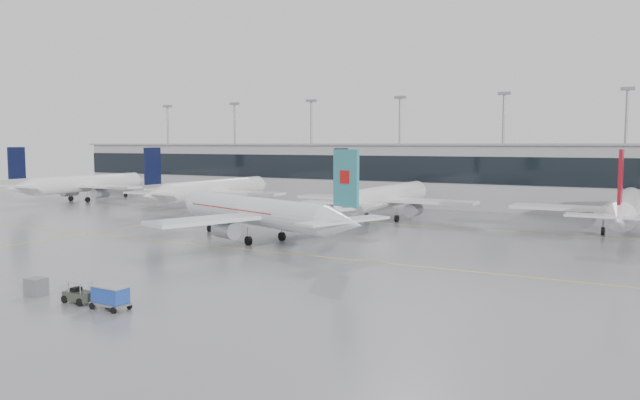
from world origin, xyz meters
The scene contains 16 objects.
ground centered at (0.00, 0.00, 0.00)m, with size 320.00×320.00×0.00m, color gray.
taxi_line_main centered at (0.00, 0.00, 0.01)m, with size 120.00×0.25×0.01m, color gold.
taxi_line_north centered at (0.00, 30.00, 0.01)m, with size 120.00×0.25×0.01m, color gold.
taxi_line_cross centered at (-30.00, 15.00, 0.01)m, with size 0.25×60.00×0.01m, color gold.
terminal centered at (0.00, 62.00, 6.00)m, with size 180.00×15.00×12.00m, color #9C9CA0.
terminal_glass centered at (0.00, 54.45, 7.50)m, with size 180.00×0.20×5.00m, color black.
terminal_roof centered at (0.00, 62.00, 12.20)m, with size 182.00×16.00×0.40m, color gray.
light_masts centered at (0.00, 68.00, 13.34)m, with size 156.40×1.00×22.60m.
air_canada_jet centered at (-5.15, 5.55, 3.72)m, with size 36.21×29.61×11.72m.
parked_jet_a centered at (-70.00, 33.69, 3.71)m, with size 29.64×36.96×11.72m.
parked_jet_b centered at (-35.00, 33.69, 3.71)m, with size 29.64×36.96×11.72m.
parked_jet_c centered at (0.00, 33.69, 3.71)m, with size 29.64×36.96×11.72m.
parked_jet_d centered at (35.00, 33.69, 3.71)m, with size 29.64×36.96×11.72m.
baggage_tug centered at (-0.27, -26.44, 0.62)m, with size 3.63×1.60×1.75m.
baggage_cart centered at (3.33, -26.60, 1.06)m, with size 3.00×1.77×1.81m.
gse_unit centered at (-5.26, -26.47, 0.72)m, with size 1.43×1.33×1.43m, color slate.
Camera 1 is at (38.94, -59.05, 12.29)m, focal length 35.00 mm.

